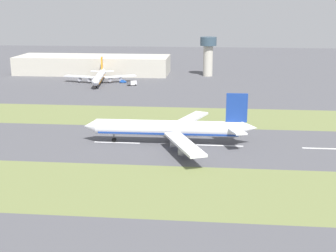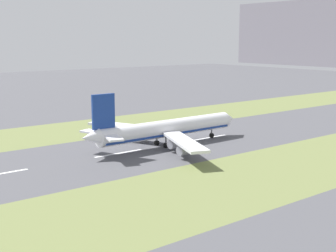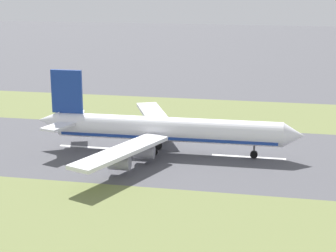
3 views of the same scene
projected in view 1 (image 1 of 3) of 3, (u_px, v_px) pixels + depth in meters
The scene contains 12 objects.
ground_plane at pixel (182, 144), 180.44m from camera, with size 800.00×800.00×0.00m, color #4C4C51.
grass_median_west at pixel (172, 189), 137.17m from camera, with size 40.00×600.00×0.01m, color olive.
grass_median_east at pixel (189, 117), 223.71m from camera, with size 40.00×600.00×0.01m, color olive.
centreline_dash_near at pixel (327, 149), 175.28m from camera, with size 1.20×18.00×0.01m, color silver.
centreline_dash_mid at pixel (220, 145), 179.07m from camera, with size 1.20×18.00×0.01m, color silver.
centreline_dash_far at pixel (117, 143), 182.86m from camera, with size 1.20×18.00×0.01m, color silver.
airplane_main_jet at pixel (173, 129), 180.06m from camera, with size 64.13×67.06×20.20m.
terminal_building at pixel (93, 65), 356.51m from camera, with size 36.00×115.15×13.41m, color #BCB7A8.
control_tower at pixel (208, 52), 342.51m from camera, with size 12.00×12.00×28.57m.
airplane_parked_apron at pixel (99, 77), 313.73m from camera, with size 51.79×49.05×15.58m.
service_truck at pixel (132, 83), 306.24m from camera, with size 3.96×6.38×3.10m.
apron_car at pixel (123, 81), 316.53m from camera, with size 2.16×4.46×2.03m.
Camera 1 is at (-172.22, -11.47, 53.36)m, focal length 50.00 mm.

